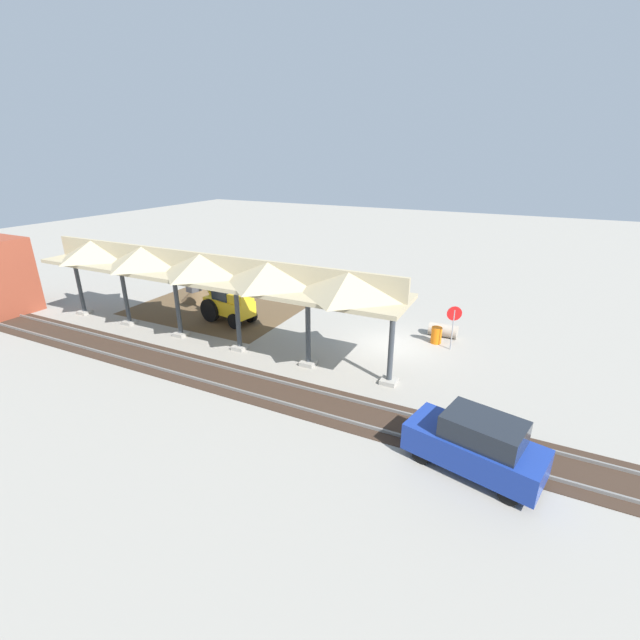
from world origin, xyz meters
The scene contains 10 objects.
ground_plane centered at (0.00, 0.00, 0.00)m, with size 120.00×120.00×0.00m, color gray.
dirt_work_zone centered at (12.22, -0.24, 0.00)m, with size 10.50×7.00×0.01m, color brown.
platform_canopy centered at (9.06, 3.97, 4.18)m, with size 21.37×3.20×4.90m.
rail_tracks centered at (0.00, 6.86, 0.03)m, with size 60.00×2.58×0.15m.
stop_sign centered at (-2.81, -0.84, 1.71)m, with size 0.71×0.34×2.37m.
backhoe centered at (10.11, 0.91, 1.27)m, with size 5.22×2.19×2.82m.
dirt_mound centered at (14.47, -1.41, 0.00)m, with size 4.85×4.85×2.34m, color brown.
concrete_pipe centered at (-2.10, -2.43, 0.37)m, with size 1.55×0.75×0.73m.
distant_parked_car centered at (-5.16, 8.17, 0.98)m, with size 4.49×2.68×1.98m.
traffic_barrel centered at (-1.95, -1.34, 0.45)m, with size 0.56×0.56×0.90m, color orange.
Camera 1 is at (-5.67, 20.30, 9.47)m, focal length 24.00 mm.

